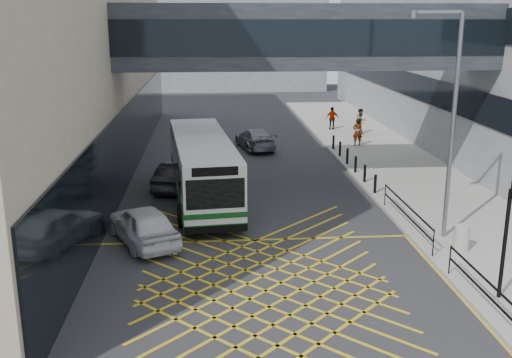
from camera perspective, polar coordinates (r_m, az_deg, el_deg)
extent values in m
plane|color=#333335|center=(19.29, 0.94, -10.60)|extent=(120.00, 120.00, 0.00)
cube|color=black|center=(34.18, -11.63, 4.06)|extent=(0.10, 41.50, 4.00)
cube|color=black|center=(43.71, 13.90, 8.95)|extent=(0.10, 43.50, 1.60)
cube|color=black|center=(43.49, 14.25, 14.19)|extent=(0.10, 43.50, 1.60)
cube|color=gray|center=(77.31, -4.88, 15.54)|extent=(28.00, 16.00, 18.00)
cube|color=#2C3136|center=(29.68, 4.71, 13.39)|extent=(20.00, 4.00, 3.00)
cube|color=black|center=(27.69, 5.38, 13.25)|extent=(19.50, 0.06, 1.60)
cube|color=black|center=(31.68, 4.12, 13.51)|extent=(19.50, 0.06, 1.60)
cube|color=#ABA59D|center=(35.01, 13.41, 1.00)|extent=(6.00, 54.00, 0.16)
cube|color=gold|center=(19.29, 0.94, -10.59)|extent=(12.00, 9.00, 0.01)
cube|color=silver|center=(27.98, -5.13, 1.18)|extent=(3.53, 10.95, 2.64)
cube|color=#0E4813|center=(28.28, -5.07, -1.09)|extent=(3.57, 10.99, 0.33)
cube|color=#0E4813|center=(28.14, -5.10, -0.08)|extent=(3.59, 10.99, 0.22)
cube|color=black|center=(28.47, -5.25, 2.13)|extent=(3.45, 9.59, 1.03)
cube|color=black|center=(22.77, -3.89, -1.42)|extent=(2.24, 0.31, 1.17)
cube|color=black|center=(22.51, -3.92, 0.71)|extent=(1.76, 0.24, 0.34)
cube|color=silver|center=(27.69, -5.19, 3.85)|extent=(3.50, 10.85, 0.10)
cube|color=black|center=(23.19, -3.82, -4.79)|extent=(2.44, 0.35, 0.29)
cube|color=black|center=(33.46, -5.94, 1.41)|extent=(2.44, 0.35, 0.29)
cylinder|color=black|center=(24.85, -7.14, -3.50)|extent=(0.37, 1.00, 0.98)
cylinder|color=black|center=(25.08, -1.51, -3.21)|extent=(0.37, 1.00, 0.98)
cylinder|color=black|center=(31.22, -7.86, 0.35)|extent=(0.37, 1.00, 0.98)
cylinder|color=black|center=(31.40, -3.37, 0.55)|extent=(0.37, 1.00, 0.98)
imported|color=silver|center=(23.28, -10.70, -4.25)|extent=(3.76, 5.14, 1.51)
imported|color=black|center=(30.37, -7.45, 0.34)|extent=(2.78, 4.72, 1.39)
imported|color=gray|center=(39.41, -0.08, 3.91)|extent=(2.76, 4.83, 1.41)
cylinder|color=black|center=(19.32, 22.59, -5.76)|extent=(0.15, 0.15, 3.42)
cylinder|color=slate|center=(23.40, 18.21, 4.51)|extent=(0.21, 0.21, 8.42)
cube|color=slate|center=(23.01, 16.94, 15.00)|extent=(1.63, 0.63, 0.11)
cylinder|color=slate|center=(22.98, 14.76, 14.94)|extent=(0.37, 0.37, 0.26)
cylinder|color=#ADA89E|center=(23.09, 18.99, -5.33)|extent=(0.55, 0.55, 0.94)
cube|color=black|center=(18.65, 20.97, -8.87)|extent=(0.05, 5.00, 0.05)
cube|color=black|center=(18.81, 20.86, -9.98)|extent=(0.05, 5.00, 0.05)
cube|color=black|center=(24.72, 14.19, -2.44)|extent=(0.05, 6.00, 0.05)
cube|color=black|center=(24.84, 14.13, -3.32)|extent=(0.05, 6.00, 0.05)
cylinder|color=black|center=(20.91, 17.98, -7.30)|extent=(0.04, 0.04, 1.00)
cylinder|color=black|center=(22.20, 16.53, -5.86)|extent=(0.04, 0.04, 1.00)
cylinder|color=black|center=(27.58, 12.19, -1.47)|extent=(0.04, 0.04, 1.00)
cylinder|color=black|center=(29.47, 11.29, -0.45)|extent=(0.14, 0.14, 0.90)
cylinder|color=black|center=(31.33, 10.32, 0.52)|extent=(0.14, 0.14, 0.90)
cylinder|color=black|center=(33.21, 9.46, 1.39)|extent=(0.14, 0.14, 0.90)
cylinder|color=black|center=(35.10, 8.70, 2.17)|extent=(0.14, 0.14, 0.90)
cylinder|color=black|center=(37.00, 8.01, 2.86)|extent=(0.14, 0.14, 0.90)
cylinder|color=black|center=(38.91, 7.38, 3.49)|extent=(0.14, 0.14, 0.90)
imported|color=gray|center=(40.14, 9.65, 4.42)|extent=(0.75, 0.56, 1.81)
imported|color=gray|center=(44.20, 9.94, 5.41)|extent=(1.05, 0.90, 1.86)
imported|color=gray|center=(45.82, 7.27, 5.76)|extent=(1.02, 0.50, 1.70)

